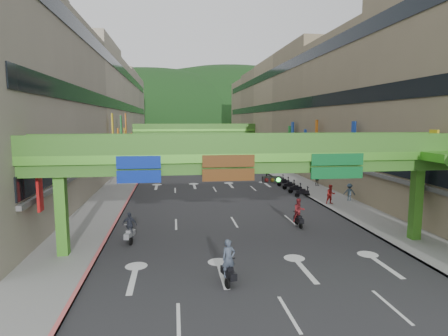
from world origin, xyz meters
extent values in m
plane|color=black|center=(0.00, 0.00, 0.00)|extent=(320.00, 320.00, 0.00)
cube|color=#28282B|center=(0.00, 50.00, 0.01)|extent=(18.00, 140.00, 0.02)
cube|color=gray|center=(-11.00, 50.00, 0.07)|extent=(4.00, 140.00, 0.15)
cube|color=gray|center=(11.00, 50.00, 0.07)|extent=(4.00, 140.00, 0.15)
cube|color=#CC5959|center=(-9.10, 50.00, 0.09)|extent=(0.20, 140.00, 0.18)
cube|color=gray|center=(9.10, 50.00, 0.09)|extent=(0.20, 140.00, 0.18)
cube|color=#9E937F|center=(-19.00, 50.00, 9.50)|extent=(12.00, 95.00, 19.00)
cube|color=black|center=(-12.95, 50.00, 4.20)|extent=(0.08, 90.25, 1.40)
cube|color=black|center=(-12.95, 50.00, 10.20)|extent=(0.08, 90.25, 1.40)
cube|color=black|center=(-12.95, 50.00, 16.20)|extent=(0.08, 90.25, 1.40)
cube|color=gray|center=(19.00, 50.00, 9.50)|extent=(12.00, 95.00, 19.00)
cube|color=black|center=(12.95, 50.00, 4.20)|extent=(0.08, 90.25, 1.40)
cube|color=black|center=(12.95, 50.00, 10.20)|extent=(0.08, 90.25, 1.40)
cube|color=black|center=(12.95, 50.00, 16.20)|extent=(0.08, 90.25, 1.40)
cube|color=#4C9E2D|center=(0.00, 6.00, 5.75)|extent=(28.00, 2.20, 0.50)
cube|color=#387223|center=(0.00, 6.00, 5.15)|extent=(28.00, 1.76, 0.70)
cube|color=#4C9E2D|center=(-11.00, 6.00, 2.40)|extent=(0.60, 0.60, 4.80)
cube|color=#4C9E2D|center=(11.00, 6.00, 2.40)|extent=(0.60, 0.60, 4.80)
cube|color=#387223|center=(0.00, 4.96, 6.55)|extent=(28.00, 0.12, 1.10)
cube|color=#387223|center=(0.00, 7.04, 6.55)|extent=(28.00, 0.12, 1.10)
cube|color=navy|center=(-6.50, 4.92, 5.15)|extent=(2.40, 0.12, 1.50)
cube|color=#593314|center=(-1.50, 4.92, 5.15)|extent=(3.00, 0.12, 1.50)
cube|color=#0C5926|center=(5.00, 4.92, 5.15)|extent=(3.20, 0.12, 1.50)
cube|color=black|center=(1.00, 4.77, 4.50)|extent=(1.10, 0.28, 0.35)
cube|color=#4C9E2D|center=(0.00, 65.00, 5.75)|extent=(28.00, 2.20, 0.50)
cube|color=#387223|center=(0.00, 65.00, 5.15)|extent=(28.00, 1.76, 0.70)
cube|color=#4C9E2D|center=(-11.00, 65.00, 2.40)|extent=(0.60, 0.60, 4.80)
cube|color=#4C9E2D|center=(11.00, 65.00, 2.40)|extent=(0.60, 0.60, 4.80)
cube|color=#387223|center=(0.00, 63.96, 6.55)|extent=(28.00, 0.12, 1.10)
cube|color=#387223|center=(0.00, 66.04, 6.55)|extent=(28.00, 0.12, 1.10)
ellipsoid|color=#1C4419|center=(-15.00, 160.00, 0.00)|extent=(168.00, 140.00, 112.00)
ellipsoid|color=#1C4419|center=(25.00, 180.00, 0.00)|extent=(208.00, 176.00, 128.00)
cylinder|color=black|center=(0.00, 30.00, 6.20)|extent=(26.00, 0.03, 0.03)
cone|color=red|center=(-12.50, 30.00, 5.95)|extent=(0.36, 0.36, 0.40)
cone|color=gold|center=(-10.23, 30.00, 5.95)|extent=(0.36, 0.36, 0.40)
cone|color=#193FB2|center=(-7.95, 30.00, 5.95)|extent=(0.36, 0.36, 0.40)
cone|color=silver|center=(-5.68, 30.00, 5.95)|extent=(0.36, 0.36, 0.40)
cone|color=#198C33|center=(-3.41, 30.00, 5.95)|extent=(0.36, 0.36, 0.40)
cone|color=orange|center=(-1.14, 30.00, 5.95)|extent=(0.36, 0.36, 0.40)
cone|color=red|center=(1.14, 30.00, 5.95)|extent=(0.36, 0.36, 0.40)
cone|color=gold|center=(3.41, 30.00, 5.95)|extent=(0.36, 0.36, 0.40)
cone|color=#193FB2|center=(5.68, 30.00, 5.95)|extent=(0.36, 0.36, 0.40)
cone|color=silver|center=(7.95, 30.00, 5.95)|extent=(0.36, 0.36, 0.40)
cone|color=#198C33|center=(10.23, 30.00, 5.95)|extent=(0.36, 0.36, 0.40)
cone|color=orange|center=(12.50, 30.00, 5.95)|extent=(0.36, 0.36, 0.40)
cube|color=black|center=(-2.04, 1.19, 0.55)|extent=(0.66, 1.35, 0.35)
cube|color=black|center=(-2.04, 1.19, 0.80)|extent=(0.43, 0.61, 0.18)
cube|color=black|center=(-1.90, 1.72, 1.05)|extent=(0.55, 0.19, 0.06)
cylinder|color=black|center=(-1.90, 1.72, 0.25)|extent=(0.22, 0.51, 0.50)
cylinder|color=black|center=(-2.17, 0.66, 0.25)|extent=(0.22, 0.51, 0.50)
imported|color=#3C4656|center=(-2.04, 1.19, 1.28)|extent=(0.77, 0.60, 1.86)
cube|color=black|center=(4.56, 10.15, 0.55)|extent=(0.40, 1.31, 0.35)
cube|color=black|center=(4.56, 10.15, 0.80)|extent=(0.32, 0.56, 0.18)
cube|color=black|center=(4.58, 10.70, 1.05)|extent=(0.55, 0.08, 0.06)
cylinder|color=black|center=(4.58, 10.70, 0.25)|extent=(0.12, 0.50, 0.50)
cylinder|color=black|center=(4.53, 9.60, 0.25)|extent=(0.12, 0.50, 0.50)
imported|color=maroon|center=(4.56, 10.15, 1.25)|extent=(0.90, 0.72, 1.80)
cube|color=gray|center=(-7.50, 8.11, 0.55)|extent=(0.63, 1.35, 0.35)
cube|color=gray|center=(-7.50, 8.11, 0.80)|extent=(0.41, 0.60, 0.18)
cube|color=gray|center=(-7.62, 8.65, 1.05)|extent=(0.55, 0.18, 0.06)
cylinder|color=black|center=(-7.62, 8.65, 0.25)|extent=(0.21, 0.51, 0.50)
cylinder|color=black|center=(-7.38, 7.58, 0.25)|extent=(0.21, 0.51, 0.50)
imported|color=#282C38|center=(-7.50, 8.11, 1.19)|extent=(1.04, 0.61, 1.67)
cube|color=maroon|center=(-0.55, 37.38, 0.55)|extent=(0.44, 1.32, 0.35)
cube|color=maroon|center=(-0.55, 37.38, 0.80)|extent=(0.34, 0.57, 0.18)
cube|color=maroon|center=(-0.59, 37.93, 1.05)|extent=(0.55, 0.10, 0.06)
cylinder|color=black|center=(-0.59, 37.93, 0.25)|extent=(0.14, 0.51, 0.50)
cylinder|color=black|center=(-0.51, 36.83, 0.25)|extent=(0.14, 0.51, 0.50)
imported|color=#42434A|center=(-0.55, 37.38, 1.18)|extent=(0.84, 0.58, 1.65)
cube|color=black|center=(8.45, 20.37, 0.55)|extent=(1.30, 0.36, 0.35)
cube|color=black|center=(8.45, 20.37, 0.80)|extent=(0.55, 0.30, 0.18)
cube|color=black|center=(9.00, 20.37, 1.05)|extent=(0.06, 0.55, 0.06)
cylinder|color=black|center=(9.00, 20.37, 0.25)|extent=(0.50, 0.10, 0.50)
cylinder|color=black|center=(7.90, 20.36, 0.25)|extent=(0.50, 0.10, 0.50)
cube|color=black|center=(8.45, 22.57, 0.55)|extent=(1.30, 0.36, 0.35)
cube|color=black|center=(8.45, 22.57, 0.80)|extent=(0.55, 0.30, 0.18)
cube|color=black|center=(9.00, 22.57, 1.05)|extent=(0.06, 0.55, 0.06)
cylinder|color=black|center=(9.00, 22.57, 0.25)|extent=(0.50, 0.10, 0.50)
cylinder|color=black|center=(7.90, 22.56, 0.25)|extent=(0.50, 0.10, 0.50)
cube|color=black|center=(8.45, 24.77, 0.55)|extent=(1.30, 0.36, 0.35)
cube|color=black|center=(8.45, 24.77, 0.80)|extent=(0.55, 0.30, 0.18)
cube|color=black|center=(9.00, 24.77, 1.05)|extent=(0.06, 0.55, 0.06)
cylinder|color=black|center=(9.00, 24.77, 0.25)|extent=(0.50, 0.10, 0.50)
cylinder|color=black|center=(7.90, 24.76, 0.25)|extent=(0.50, 0.10, 0.50)
cube|color=black|center=(8.45, 26.97, 0.55)|extent=(1.30, 0.36, 0.35)
cube|color=black|center=(8.45, 26.97, 0.80)|extent=(0.55, 0.30, 0.18)
cube|color=black|center=(9.00, 26.97, 1.05)|extent=(0.06, 0.55, 0.06)
cylinder|color=black|center=(9.00, 26.97, 0.25)|extent=(0.50, 0.10, 0.50)
cylinder|color=black|center=(7.90, 26.96, 0.25)|extent=(0.50, 0.10, 0.50)
cube|color=black|center=(8.45, 29.17, 0.55)|extent=(1.30, 0.36, 0.35)
cube|color=black|center=(8.45, 29.17, 0.80)|extent=(0.55, 0.30, 0.18)
cube|color=black|center=(9.00, 29.17, 1.05)|extent=(0.06, 0.55, 0.06)
cylinder|color=black|center=(9.00, 29.17, 0.25)|extent=(0.50, 0.10, 0.50)
cylinder|color=black|center=(7.90, 29.16, 0.25)|extent=(0.50, 0.10, 0.50)
imported|color=#AAACB2|center=(-7.00, 59.62, 0.64)|extent=(1.81, 4.00, 1.27)
imported|color=gold|center=(2.76, 41.33, 0.67)|extent=(1.63, 3.93, 1.33)
imported|color=#A9201D|center=(9.80, 16.51, 0.90)|extent=(0.90, 0.71, 1.81)
imported|color=black|center=(12.20, 25.95, 0.80)|extent=(1.00, 0.57, 1.60)
imported|color=#2F3F4D|center=(12.20, 17.67, 0.83)|extent=(0.91, 0.75, 1.67)
camera|label=1|loc=(-4.57, -15.94, 7.91)|focal=30.00mm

